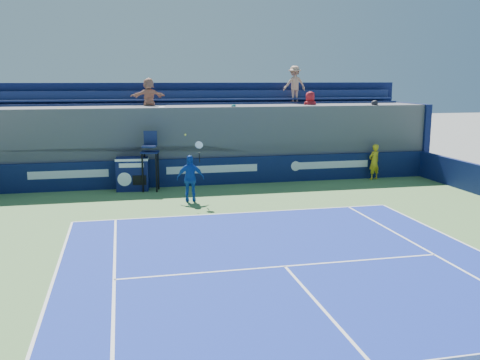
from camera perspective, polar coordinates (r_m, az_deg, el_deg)
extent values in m
imported|color=yellow|center=(25.34, 14.12, 1.89)|extent=(0.69, 0.57, 1.63)
cube|color=white|center=(18.49, -0.26, -3.53)|extent=(10.97, 0.07, 0.00)
cube|color=white|center=(13.41, 4.81, -9.15)|extent=(8.23, 0.07, 0.00)
cube|color=#0B1743|center=(23.38, -2.99, 0.92)|extent=(20.40, 0.20, 1.20)
cube|color=white|center=(23.05, -17.82, 0.58)|extent=(3.20, 0.01, 0.32)
cube|color=white|center=(23.26, -2.95, 1.17)|extent=(4.00, 0.01, 0.32)
cube|color=white|center=(24.77, 9.70, 1.61)|extent=(3.60, 0.01, 0.32)
cylinder|color=white|center=(24.18, 5.97, 1.49)|extent=(0.44, 0.01, 0.44)
cube|color=#0E1548|center=(22.58, -11.40, 0.63)|extent=(1.36, 0.82, 1.40)
cube|color=white|center=(22.48, -11.46, 2.21)|extent=(1.38, 0.84, 0.10)
cylinder|color=white|center=(22.28, -12.22, 0.07)|extent=(0.56, 0.07, 0.56)
cube|color=black|center=(22.24, -10.68, -0.02)|extent=(0.55, 0.07, 0.40)
cube|color=white|center=(22.16, -11.51, 1.54)|extent=(1.00, 0.11, 0.18)
cylinder|color=black|center=(22.09, -10.35, 0.71)|extent=(0.08, 0.08, 1.60)
cylinder|color=black|center=(22.01, -8.91, 0.72)|extent=(0.08, 0.08, 1.60)
cylinder|color=black|center=(22.64, -10.12, 0.96)|extent=(0.08, 0.08, 1.60)
cylinder|color=black|center=(22.55, -8.71, 0.97)|extent=(0.08, 0.08, 1.60)
cube|color=#0D1545|center=(22.20, -9.59, 2.95)|extent=(0.83, 0.83, 0.06)
cube|color=#151F50|center=(22.07, -9.65, 3.56)|extent=(0.63, 0.55, 0.08)
cube|color=#131C48|center=(22.39, -9.53, 4.44)|extent=(0.55, 0.17, 0.60)
imported|color=#1443A6|center=(20.17, -5.29, 0.17)|extent=(1.09, 0.60, 1.76)
cylinder|color=black|center=(19.95, -4.35, 2.41)|extent=(0.07, 0.16, 0.39)
torus|color=silver|center=(19.82, -4.39, 3.76)|extent=(0.31, 0.18, 0.29)
cylinder|color=white|center=(19.82, -4.39, 3.76)|extent=(0.26, 0.14, 0.24)
sphere|color=yellow|center=(19.86, -5.84, 4.82)|extent=(0.07, 0.07, 0.07)
cube|color=#4E4E53|center=(25.09, -3.74, 4.10)|extent=(20.40, 3.60, 3.38)
cube|color=#4E4E53|center=(23.79, -3.23, 3.22)|extent=(20.40, 0.90, 0.55)
cube|color=navy|center=(23.63, -3.21, 4.33)|extent=(20.00, 0.45, 0.08)
cube|color=navy|center=(23.86, -3.31, 4.87)|extent=(20.00, 0.06, 0.45)
cube|color=#4E4E53|center=(24.61, -3.59, 4.75)|extent=(20.40, 0.90, 0.55)
cube|color=navy|center=(24.46, -3.57, 5.84)|extent=(20.00, 0.45, 0.08)
cube|color=navy|center=(24.69, -3.66, 6.35)|extent=(20.00, 0.06, 0.45)
cube|color=#4E4E53|center=(25.44, -3.93, 6.19)|extent=(20.40, 0.90, 0.55)
cube|color=navy|center=(25.31, -3.90, 7.24)|extent=(20.00, 0.45, 0.08)
cube|color=navy|center=(25.55, -4.00, 7.72)|extent=(20.00, 0.06, 0.45)
cube|color=#4E4E53|center=(26.29, -4.24, 7.53)|extent=(20.40, 0.90, 0.55)
cube|color=navy|center=(26.17, -4.22, 8.56)|extent=(20.00, 0.45, 0.08)
cube|color=navy|center=(26.41, -4.31, 9.01)|extent=(20.00, 0.06, 0.45)
cube|color=#0C1647|center=(26.95, -4.40, 5.64)|extent=(20.80, 0.30, 4.40)
cube|color=#0C1647|center=(28.56, 17.30, 4.46)|extent=(0.30, 3.90, 3.40)
imported|color=yellow|center=(23.44, -18.68, 5.28)|extent=(0.85, 0.70, 1.62)
imported|color=silver|center=(23.37, -8.29, 5.77)|extent=(1.20, 0.87, 1.67)
imported|color=teal|center=(23.82, -0.65, 6.02)|extent=(1.07, 0.67, 1.71)
imported|color=#AD181F|center=(25.71, 7.47, 7.48)|extent=(0.85, 0.58, 1.68)
imported|color=black|center=(26.03, 14.01, 6.25)|extent=(0.69, 0.48, 1.83)
imported|color=tan|center=(25.07, -9.71, 8.69)|extent=(1.71, 0.89, 1.76)
imported|color=tan|center=(27.31, 5.84, 10.13)|extent=(1.21, 0.75, 1.80)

